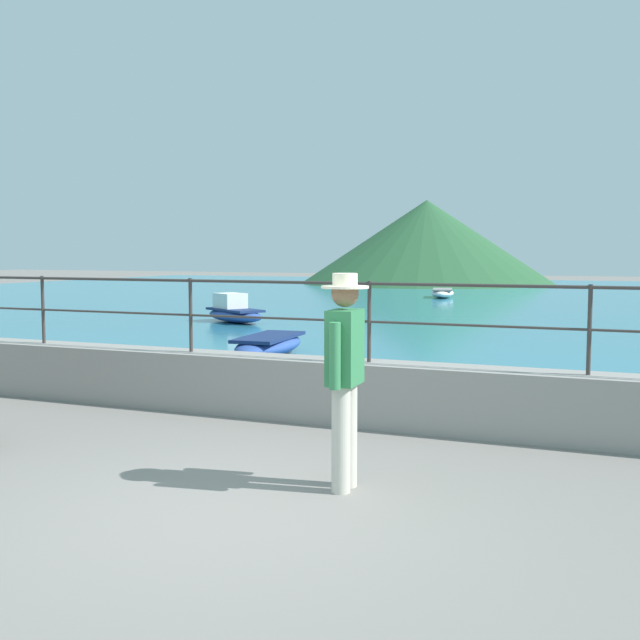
{
  "coord_description": "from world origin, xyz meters",
  "views": [
    {
      "loc": [
        2.76,
        -4.8,
        1.92
      ],
      "look_at": [
        -0.8,
        3.7,
        1.1
      ],
      "focal_mm": 43.18,
      "sensor_mm": 36.0,
      "label": 1
    }
  ],
  "objects_px": {
    "boat_6": "(442,293)",
    "boat_1": "(269,344)",
    "person_walking": "(345,370)",
    "boat_2": "(234,312)"
  },
  "relations": [
    {
      "from": "boat_6",
      "to": "boat_1",
      "type": "bearing_deg",
      "value": -85.84
    },
    {
      "from": "person_walking",
      "to": "boat_6",
      "type": "distance_m",
      "value": 25.77
    },
    {
      "from": "person_walking",
      "to": "boat_1",
      "type": "distance_m",
      "value": 7.78
    },
    {
      "from": "person_walking",
      "to": "boat_1",
      "type": "relative_size",
      "value": 0.74
    },
    {
      "from": "boat_2",
      "to": "boat_6",
      "type": "height_order",
      "value": "boat_2"
    },
    {
      "from": "boat_2",
      "to": "boat_6",
      "type": "distance_m",
      "value": 13.24
    },
    {
      "from": "person_walking",
      "to": "boat_6",
      "type": "xyz_separation_m",
      "value": [
        -5.34,
        25.2,
        -0.72
      ]
    },
    {
      "from": "person_walking",
      "to": "boat_2",
      "type": "bearing_deg",
      "value": 122.62
    },
    {
      "from": "person_walking",
      "to": "boat_1",
      "type": "xyz_separation_m",
      "value": [
        -3.99,
        6.63,
        -0.72
      ]
    },
    {
      "from": "boat_6",
      "to": "boat_2",
      "type": "bearing_deg",
      "value": -100.68
    }
  ]
}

